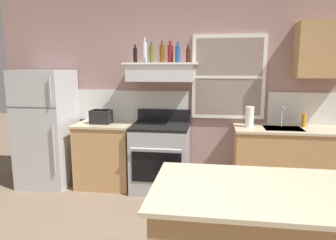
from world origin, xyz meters
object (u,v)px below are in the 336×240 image
at_px(bottle_blue_liqueur, 178,54).
at_px(bottle_olive_oil_square, 152,54).
at_px(bottle_clear_tall, 145,52).
at_px(bottle_red_label_wine, 170,54).
at_px(bottle_brown_stout, 188,55).
at_px(refrigerator, 47,128).
at_px(toaster, 101,116).
at_px(dish_soap_bottle, 304,120).
at_px(stove_range, 161,157).
at_px(paper_towel_roll, 250,117).
at_px(bottle_amber_wine, 162,53).
at_px(bottle_balsamic_dark, 135,55).

bearing_deg(bottle_blue_liqueur, bottle_olive_oil_square, 179.99).
relative_size(bottle_clear_tall, bottle_red_label_wine, 1.21).
distance_m(bottle_olive_oil_square, bottle_brown_stout, 0.49).
xyz_separation_m(refrigerator, bottle_blue_liqueur, (1.87, 0.07, 1.03)).
bearing_deg(bottle_red_label_wine, refrigerator, -176.18).
bearing_deg(bottle_red_label_wine, toaster, -174.64).
bearing_deg(dish_soap_bottle, toaster, -177.21).
xyz_separation_m(stove_range, dish_soap_bottle, (1.88, 0.14, 0.54)).
height_order(bottle_red_label_wine, paper_towel_roll, bottle_red_label_wine).
distance_m(bottle_red_label_wine, bottle_blue_liqueur, 0.11).
xyz_separation_m(bottle_red_label_wine, dish_soap_bottle, (1.76, 0.04, -0.86)).
height_order(bottle_brown_stout, paper_towel_roll, bottle_brown_stout).
relative_size(bottle_olive_oil_square, bottle_blue_liqueur, 1.01).
height_order(bottle_blue_liqueur, dish_soap_bottle, bottle_blue_liqueur).
relative_size(toaster, dish_soap_bottle, 1.65).
relative_size(stove_range, paper_towel_roll, 4.04).
height_order(bottle_olive_oil_square, bottle_blue_liqueur, bottle_olive_oil_square).
bearing_deg(bottle_amber_wine, bottle_blue_liqueur, -13.27).
bearing_deg(toaster, stove_range, -0.34).
xyz_separation_m(stove_range, paper_towel_roll, (1.17, 0.04, 0.58)).
bearing_deg(paper_towel_roll, toaster, -179.08).
distance_m(bottle_brown_stout, dish_soap_bottle, 1.74).
distance_m(refrigerator, bottle_brown_stout, 2.25).
xyz_separation_m(bottle_clear_tall, bottle_blue_liqueur, (0.47, -0.10, -0.03)).
bearing_deg(bottle_brown_stout, bottle_red_label_wine, 175.25).
relative_size(bottle_blue_liqueur, paper_towel_roll, 1.00).
relative_size(bottle_amber_wine, bottle_blue_liqueur, 1.07).
height_order(toaster, bottle_blue_liqueur, bottle_blue_liqueur).
relative_size(bottle_blue_liqueur, dish_soap_bottle, 1.50).
xyz_separation_m(bottle_amber_wine, bottle_blue_liqueur, (0.21, -0.05, -0.01)).
bearing_deg(stove_range, bottle_amber_wine, 84.32).
xyz_separation_m(toaster, paper_towel_roll, (2.02, 0.03, 0.04)).
distance_m(bottle_olive_oil_square, bottle_red_label_wine, 0.25).
xyz_separation_m(bottle_balsamic_dark, dish_soap_bottle, (2.23, 0.07, -0.85)).
bearing_deg(dish_soap_bottle, refrigerator, -177.40).
bearing_deg(refrigerator, paper_towel_roll, 1.22).
bearing_deg(stove_range, dish_soap_bottle, 4.18).
xyz_separation_m(stove_range, bottle_clear_tall, (-0.24, 0.15, 1.42)).
xyz_separation_m(refrigerator, bottle_red_label_wine, (1.77, 0.12, 1.04)).
relative_size(refrigerator, bottle_olive_oil_square, 6.07).
distance_m(toaster, bottle_olive_oil_square, 1.11).
bearing_deg(bottle_olive_oil_square, bottle_brown_stout, 3.08).
distance_m(bottle_balsamic_dark, bottle_clear_tall, 0.14).
bearing_deg(toaster, refrigerator, -178.03).
bearing_deg(dish_soap_bottle, paper_towel_roll, -171.93).
distance_m(refrigerator, bottle_clear_tall, 1.77).
xyz_separation_m(bottle_blue_liqueur, bottle_brown_stout, (0.14, 0.03, -0.02)).
relative_size(toaster, bottle_red_label_wine, 1.05).
relative_size(refrigerator, bottle_amber_wine, 5.73).
bearing_deg(toaster, paper_towel_roll, 0.92).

